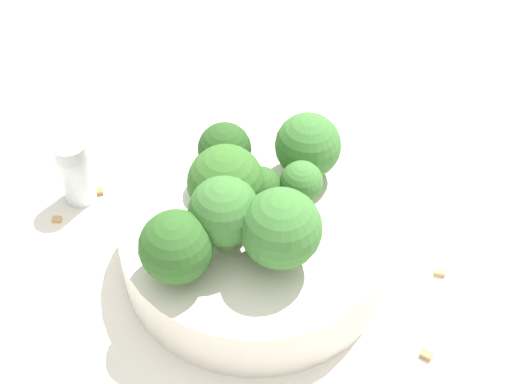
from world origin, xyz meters
name	(u,v)px	position (x,y,z in m)	size (l,w,h in m)	color
ground_plane	(256,261)	(0.00, 0.00, 0.00)	(3.00, 3.00, 0.00)	silver
bowl	(256,242)	(0.00, 0.00, 0.03)	(0.22, 0.22, 0.05)	silver
broccoli_floret_0	(301,184)	(0.03, 0.02, 0.08)	(0.03, 0.03, 0.05)	#8EB770
broccoli_floret_1	(226,183)	(-0.02, 0.00, 0.09)	(0.06, 0.06, 0.07)	#7A9E5B
broccoli_floret_2	(308,146)	(0.02, 0.06, 0.08)	(0.05, 0.05, 0.06)	#8EB770
broccoli_floret_3	(176,248)	(-0.04, -0.06, 0.08)	(0.05, 0.05, 0.06)	#8EB770
broccoli_floret_4	(260,190)	(0.00, 0.01, 0.07)	(0.03, 0.03, 0.04)	#84AD66
broccoli_floret_5	(224,212)	(-0.02, -0.03, 0.09)	(0.05, 0.05, 0.07)	#7A9E5B
broccoli_floret_6	(281,229)	(0.03, -0.03, 0.09)	(0.06, 0.06, 0.07)	#8EB770
broccoli_floret_7	(225,151)	(-0.04, 0.04, 0.08)	(0.04, 0.04, 0.06)	#84AD66
pepper_shaker	(75,171)	(-0.17, 0.03, 0.03)	(0.03, 0.03, 0.06)	silver
almond_crumb_0	(97,190)	(-0.16, 0.03, 0.00)	(0.01, 0.01, 0.01)	olive
almond_crumb_1	(427,353)	(0.15, -0.05, 0.00)	(0.01, 0.01, 0.01)	#AD7F4C
almond_crumb_2	(440,271)	(0.15, 0.03, 0.00)	(0.01, 0.01, 0.01)	tan
almond_crumb_3	(57,218)	(-0.18, -0.01, 0.00)	(0.01, 0.01, 0.01)	tan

